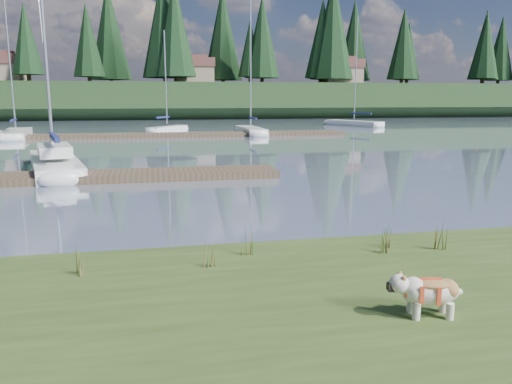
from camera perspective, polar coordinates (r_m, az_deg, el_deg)
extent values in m
plane|color=gray|center=(40.87, -10.59, 6.20)|extent=(200.00, 200.00, 0.00)
cube|color=#3A5020|center=(5.65, -1.43, -20.90)|extent=(60.00, 9.00, 0.35)
cube|color=black|center=(83.74, -11.35, 10.15)|extent=(200.00, 20.00, 5.00)
cylinder|color=silver|center=(6.84, 17.84, -12.88)|extent=(0.10, 0.10, 0.22)
cylinder|color=silver|center=(7.03, 17.25, -12.19)|extent=(0.10, 0.10, 0.22)
cylinder|color=silver|center=(6.99, 21.28, -12.58)|extent=(0.10, 0.10, 0.22)
cylinder|color=silver|center=(7.18, 20.60, -11.92)|extent=(0.10, 0.10, 0.22)
ellipsoid|color=silver|center=(6.93, 19.46, -10.65)|extent=(0.77, 0.48, 0.34)
ellipsoid|color=#A6743E|center=(6.89, 19.52, -9.81)|extent=(0.55, 0.42, 0.12)
ellipsoid|color=silver|center=(6.75, 16.03, -10.04)|extent=(0.29, 0.30, 0.25)
cube|color=black|center=(6.73, 15.12, -10.43)|extent=(0.10, 0.14, 0.10)
cube|color=white|center=(23.24, -22.00, 2.78)|extent=(3.55, 8.02, 0.70)
ellipsoid|color=white|center=(27.11, -22.51, 3.78)|extent=(2.16, 2.47, 0.70)
cylinder|color=silver|center=(24.03, -23.25, 18.53)|extent=(0.14, 0.14, 11.85)
cube|color=navy|center=(21.95, -22.05, 5.85)|extent=(1.02, 3.50, 0.20)
cube|color=white|center=(22.71, -22.06, 4.46)|extent=(1.87, 3.05, 0.45)
cube|color=#4C3D2C|center=(20.21, -20.59, 1.58)|extent=(16.00, 2.00, 0.30)
cube|color=#4C3D2C|center=(40.95, -7.78, 6.50)|extent=(26.00, 2.20, 0.30)
cube|color=white|center=(44.01, -25.72, 5.92)|extent=(2.87, 8.09, 0.70)
ellipsoid|color=white|center=(47.94, -25.25, 6.28)|extent=(2.01, 2.38, 0.70)
cylinder|color=silver|center=(44.08, -26.46, 14.70)|extent=(0.12, 0.12, 12.36)
cube|color=navy|center=(42.87, -25.99, 7.39)|extent=(0.63, 3.14, 0.20)
cube|color=white|center=(45.75, -10.10, 6.96)|extent=(3.85, 4.87, 0.70)
ellipsoid|color=white|center=(47.91, -8.44, 7.18)|extent=(1.71, 1.78, 0.70)
cylinder|color=silver|center=(45.69, -10.30, 12.73)|extent=(0.12, 0.12, 8.04)
cube|color=navy|center=(45.11, -10.64, 8.40)|extent=(1.32, 1.79, 0.20)
cube|color=white|center=(43.56, -0.60, 6.94)|extent=(1.60, 6.79, 0.70)
ellipsoid|color=white|center=(46.88, -1.45, 7.21)|extent=(1.50, 1.86, 0.70)
cylinder|color=silver|center=(43.56, -0.62, 14.57)|extent=(0.12, 0.12, 10.42)
cube|color=navy|center=(42.59, -0.35, 8.45)|extent=(0.22, 2.70, 0.20)
cube|color=white|center=(56.97, 11.13, 7.65)|extent=(4.47, 7.28, 0.70)
ellipsoid|color=white|center=(59.49, 8.56, 7.86)|extent=(2.25, 2.45, 0.70)
cylinder|color=silver|center=(56.97, 11.35, 13.66)|extent=(0.12, 0.12, 10.80)
cube|color=navy|center=(56.25, 11.92, 8.79)|extent=(1.37, 2.71, 0.20)
cone|color=#475B23|center=(8.41, -5.69, -6.91)|extent=(0.03, 0.03, 0.49)
cone|color=brown|center=(8.37, -4.87, -7.34)|extent=(0.03, 0.03, 0.39)
cone|color=#475B23|center=(8.44, -5.30, -6.67)|extent=(0.03, 0.03, 0.54)
cone|color=brown|center=(8.42, -4.70, -7.40)|extent=(0.03, 0.03, 0.34)
cone|color=#475B23|center=(8.34, -5.49, -7.23)|extent=(0.03, 0.03, 0.44)
cone|color=#475B23|center=(8.99, -1.39, -5.59)|extent=(0.03, 0.03, 0.52)
cone|color=brown|center=(8.96, -0.61, -5.99)|extent=(0.03, 0.03, 0.42)
cone|color=#475B23|center=(9.02, -1.04, -5.36)|extent=(0.03, 0.03, 0.57)
cone|color=brown|center=(9.01, -0.47, -6.07)|extent=(0.03, 0.03, 0.36)
cone|color=#475B23|center=(8.92, -1.16, -5.88)|extent=(0.03, 0.03, 0.47)
cone|color=#475B23|center=(9.72, 14.50, -4.38)|extent=(0.03, 0.03, 0.62)
cone|color=brown|center=(9.73, 15.25, -4.79)|extent=(0.03, 0.03, 0.49)
cone|color=#475B23|center=(9.77, 14.75, -4.14)|extent=(0.03, 0.03, 0.68)
cone|color=brown|center=(9.78, 15.29, -4.89)|extent=(0.03, 0.03, 0.43)
cone|color=#475B23|center=(9.67, 14.81, -4.67)|extent=(0.03, 0.03, 0.55)
cone|color=#475B23|center=(8.53, -20.18, -7.17)|extent=(0.03, 0.03, 0.52)
cone|color=brown|center=(8.47, -19.49, -7.64)|extent=(0.03, 0.03, 0.42)
cone|color=#475B23|center=(8.54, -19.77, -6.94)|extent=(0.03, 0.03, 0.57)
cone|color=brown|center=(8.51, -19.24, -7.71)|extent=(0.03, 0.03, 0.36)
cone|color=#475B23|center=(8.46, -20.11, -7.50)|extent=(0.03, 0.03, 0.47)
cone|color=#475B23|center=(9.41, 13.83, -5.40)|extent=(0.03, 0.03, 0.44)
cone|color=brown|center=(9.41, 14.61, -5.72)|extent=(0.03, 0.03, 0.35)
cone|color=#475B23|center=(9.46, 14.09, -5.19)|extent=(0.03, 0.03, 0.49)
cone|color=brown|center=(9.47, 14.66, -5.76)|extent=(0.03, 0.03, 0.31)
cone|color=#475B23|center=(9.36, 14.15, -5.65)|extent=(0.03, 0.03, 0.40)
cone|color=#475B23|center=(9.88, 20.00, -4.64)|extent=(0.03, 0.03, 0.55)
cone|color=brown|center=(9.89, 20.74, -5.00)|extent=(0.03, 0.03, 0.44)
cone|color=#475B23|center=(9.93, 20.22, -4.41)|extent=(0.03, 0.03, 0.61)
cone|color=brown|center=(9.95, 20.75, -5.08)|extent=(0.03, 0.03, 0.39)
cone|color=#475B23|center=(9.83, 20.33, -4.90)|extent=(0.03, 0.03, 0.50)
cube|color=#33281C|center=(9.68, -6.15, -7.80)|extent=(60.00, 0.50, 0.14)
cylinder|color=#382619|center=(83.29, -18.48, 12.15)|extent=(0.60, 0.60, 1.80)
cone|color=black|center=(83.68, -18.73, 16.15)|extent=(4.84, 4.84, 11.00)
cylinder|color=#382619|center=(76.88, -9.10, 12.72)|extent=(0.60, 0.60, 1.80)
cone|color=black|center=(77.47, -9.27, 18.04)|extent=(6.16, 6.16, 14.00)
cylinder|color=#382619|center=(82.32, -0.66, 12.71)|extent=(0.60, 0.60, 1.80)
cone|color=black|center=(82.64, -0.67, 16.15)|extent=(3.96, 3.96, 9.00)
cylinder|color=#382619|center=(83.90, 8.57, 12.56)|extent=(0.60, 0.60, 1.80)
cone|color=black|center=(84.55, 8.73, 18.05)|extent=(7.04, 7.04, 16.00)
cylinder|color=#382619|center=(92.33, 16.28, 12.08)|extent=(0.60, 0.60, 1.80)
cone|color=black|center=(92.73, 16.49, 15.97)|extent=(5.28, 5.28, 12.00)
cylinder|color=#382619|center=(95.76, 24.45, 11.50)|extent=(0.60, 0.60, 1.80)
cone|color=black|center=(96.09, 24.72, 14.85)|extent=(4.62, 4.62, 10.50)
cube|color=gray|center=(83.52, -27.03, 11.88)|extent=(6.00, 5.00, 2.80)
cube|color=brown|center=(83.63, -27.16, 13.31)|extent=(6.30, 5.30, 1.40)
cube|color=brown|center=(83.69, -27.21, 13.86)|extent=(4.20, 3.60, 0.70)
cube|color=gray|center=(82.09, -7.14, 12.99)|extent=(6.00, 5.00, 2.80)
cube|color=brown|center=(82.20, -7.17, 14.45)|extent=(6.30, 5.30, 1.40)
cube|color=brown|center=(82.25, -7.19, 15.01)|extent=(4.20, 3.60, 0.70)
cube|color=gray|center=(85.56, 9.64, 12.83)|extent=(6.00, 5.00, 2.80)
cube|color=brown|center=(85.66, 9.68, 14.23)|extent=(6.30, 5.30, 1.40)
cube|color=brown|center=(85.72, 9.70, 14.76)|extent=(4.20, 3.60, 0.70)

